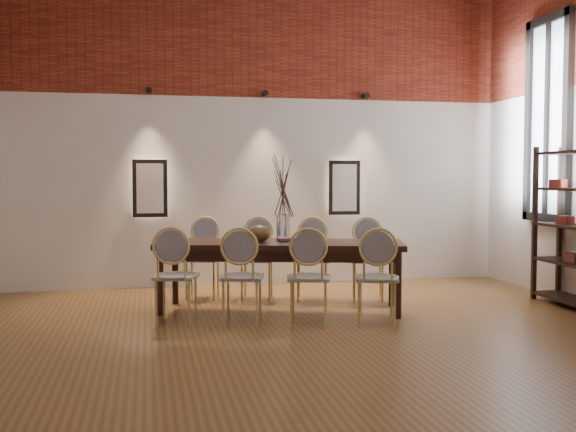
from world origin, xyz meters
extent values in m
cube|color=brown|center=(0.00, 0.00, -0.01)|extent=(7.00, 7.00, 0.02)
cube|color=silver|center=(0.00, 3.55, 2.00)|extent=(7.00, 0.10, 4.00)
cube|color=maroon|center=(0.00, 3.48, 3.25)|extent=(7.00, 0.02, 1.50)
cube|color=#FFEAC6|center=(-1.30, 3.45, 1.30)|extent=(0.36, 0.06, 0.66)
cube|color=#FFEAC6|center=(1.30, 3.45, 1.30)|extent=(0.36, 0.06, 0.66)
cylinder|color=black|center=(-1.30, 3.42, 2.55)|extent=(0.08, 0.10, 0.08)
cylinder|color=black|center=(0.20, 3.42, 2.55)|extent=(0.08, 0.10, 0.08)
cylinder|color=black|center=(1.60, 3.42, 2.55)|extent=(0.08, 0.10, 0.08)
cube|color=silver|center=(3.46, 2.00, 2.15)|extent=(0.02, 0.78, 2.38)
cube|color=black|center=(3.44, 2.00, 2.15)|extent=(0.08, 0.90, 2.50)
cube|color=black|center=(3.44, 2.00, 2.15)|extent=(0.06, 0.06, 2.40)
cube|color=black|center=(0.06, 1.68, 0.38)|extent=(2.75, 1.50, 0.75)
cylinder|color=silver|center=(0.09, 1.67, 0.90)|extent=(0.14, 0.14, 0.30)
ellipsoid|color=brown|center=(-0.17, 1.69, 0.84)|extent=(0.24, 0.24, 0.18)
cube|color=#952F7F|center=(0.21, 1.84, 0.77)|extent=(0.30, 0.24, 0.03)
camera|label=1|loc=(-1.34, -5.41, 1.45)|focal=42.00mm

